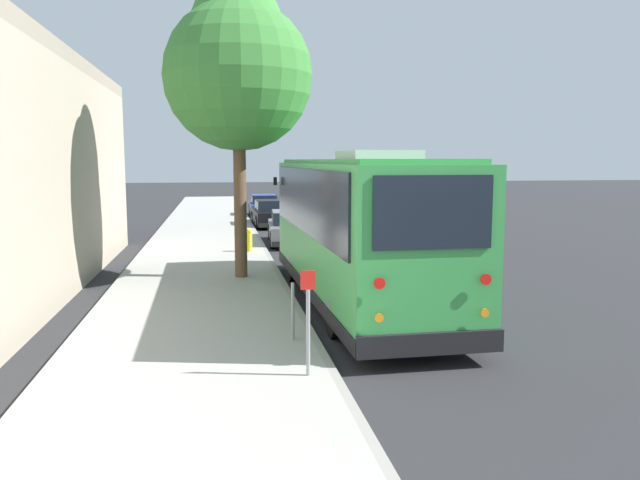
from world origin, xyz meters
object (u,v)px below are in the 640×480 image
object	(u,v)px
parked_sedan_gray	(290,228)
sign_post_far	(293,311)
parked_sedan_black	(271,214)
sign_post_near	(308,322)
shuttle_bus	(356,223)
street_tree	(238,66)
fire_hydrant	(249,240)
parked_sedan_blue	(264,206)

from	to	relation	value
parked_sedan_gray	sign_post_far	world-z (taller)	parked_sedan_gray
parked_sedan_black	sign_post_near	distance (m)	22.51
sign_post_near	sign_post_far	bearing A→B (deg)	0.00
shuttle_bus	parked_sedan_gray	bearing A→B (deg)	0.47
shuttle_bus	parked_sedan_black	size ratio (longest dim) A/B	2.33
shuttle_bus	street_tree	world-z (taller)	street_tree
street_tree	fire_hydrant	bearing A→B (deg)	-5.66
fire_hydrant	parked_sedan_black	bearing A→B (deg)	-9.56
shuttle_bus	street_tree	xyz separation A→B (m)	(3.05, 2.54, 3.89)
sign_post_near	sign_post_far	distance (m)	1.89
shuttle_bus	sign_post_far	xyz separation A→B (m)	(-3.29, 1.88, -1.21)
sign_post_far	fire_hydrant	size ratio (longest dim) A/B	1.27
parked_sedan_black	street_tree	world-z (taller)	street_tree
street_tree	sign_post_near	world-z (taller)	street_tree
street_tree	sign_post_near	bearing A→B (deg)	-175.41
fire_hydrant	sign_post_far	bearing A→B (deg)	-178.95
parked_sedan_gray	sign_post_near	world-z (taller)	sign_post_near
parked_sedan_blue	street_tree	size ratio (longest dim) A/B	0.56
parked_sedan_blue	sign_post_far	size ratio (longest dim) A/B	4.33
fire_hydrant	parked_sedan_blue	bearing A→B (deg)	-6.25
parked_sedan_blue	parked_sedan_gray	bearing A→B (deg)	-178.46
street_tree	fire_hydrant	world-z (taller)	street_tree
parked_sedan_gray	street_tree	bearing A→B (deg)	166.69
street_tree	sign_post_far	size ratio (longest dim) A/B	7.70
shuttle_bus	parked_sedan_blue	world-z (taller)	shuttle_bus
shuttle_bus	sign_post_near	world-z (taller)	shuttle_bus
parked_sedan_black	street_tree	xyz separation A→B (m)	(-14.25, 2.08, 5.15)
shuttle_bus	sign_post_near	size ratio (longest dim) A/B	6.37
parked_sedan_blue	fire_hydrant	xyz separation A→B (m)	(-15.18, 1.66, -0.05)
parked_sedan_blue	sign_post_far	distance (m)	26.18
sign_post_far	shuttle_bus	bearing A→B (deg)	-29.75
parked_sedan_blue	street_tree	world-z (taller)	street_tree
sign_post_far	parked_sedan_black	bearing A→B (deg)	-3.95
sign_post_far	parked_sedan_gray	bearing A→B (deg)	-6.54
parked_sedan_black	parked_sedan_blue	bearing A→B (deg)	-1.82
parked_sedan_gray	sign_post_far	bearing A→B (deg)	176.82
parked_sedan_blue	fire_hydrant	world-z (taller)	parked_sedan_blue
shuttle_bus	sign_post_far	distance (m)	3.98
parked_sedan_blue	sign_post_near	xyz separation A→B (m)	(-28.00, 1.46, 0.35)
shuttle_bus	parked_sedan_black	bearing A→B (deg)	0.38
parked_sedan_black	sign_post_far	xyz separation A→B (m)	(-20.59, 1.42, 0.04)
fire_hydrant	street_tree	bearing A→B (deg)	174.34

